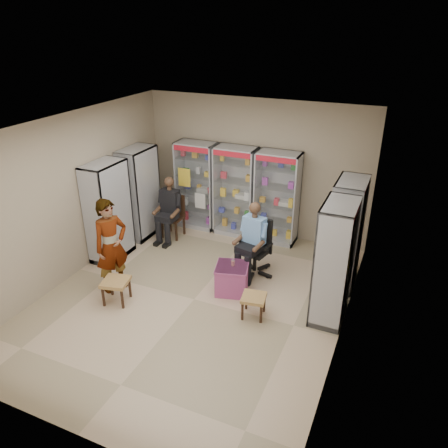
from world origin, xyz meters
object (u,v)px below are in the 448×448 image
at_px(cabinet_right_far, 346,234).
at_px(pink_trunk, 232,279).
at_px(standing_man, 111,246).
at_px(seated_shopkeeper, 254,242).
at_px(office_chair, 255,248).
at_px(cabinet_back_left, 197,186).
at_px(cabinet_back_right, 277,198).
at_px(cabinet_left_far, 140,193).
at_px(woven_stool_a, 253,306).
at_px(woven_stool_b, 117,291).
at_px(cabinet_back_mid, 235,192).
at_px(cabinet_right_near, 334,263).
at_px(wooden_chair, 173,217).
at_px(cabinet_left_near, 108,212).

height_order(cabinet_right_far, pink_trunk, cabinet_right_far).
bearing_deg(standing_man, seated_shopkeeper, -33.07).
distance_m(office_chair, standing_man, 2.62).
relative_size(cabinet_back_left, cabinet_back_right, 1.00).
relative_size(cabinet_right_far, cabinet_left_far, 1.00).
height_order(woven_stool_a, woven_stool_b, woven_stool_b).
bearing_deg(pink_trunk, cabinet_back_mid, 110.98).
height_order(cabinet_right_near, wooden_chair, cabinet_right_near).
relative_size(cabinet_left_far, seated_shopkeeper, 1.43).
relative_size(cabinet_back_left, seated_shopkeeper, 1.43).
relative_size(cabinet_back_right, standing_man, 1.16).
xyz_separation_m(cabinet_back_left, cabinet_back_mid, (0.95, 0.00, 0.00)).
bearing_deg(cabinet_right_near, cabinet_left_far, 73.75).
height_order(cabinet_right_far, standing_man, cabinet_right_far).
bearing_deg(seated_shopkeeper, cabinet_back_right, 104.94).
bearing_deg(cabinet_right_far, standing_man, 116.41).
bearing_deg(pink_trunk, woven_stool_b, -147.55).
relative_size(cabinet_back_right, woven_stool_a, 5.23).
xyz_separation_m(wooden_chair, woven_stool_b, (0.36, -2.58, -0.26)).
height_order(cabinet_right_near, office_chair, cabinet_right_near).
height_order(seated_shopkeeper, woven_stool_a, seated_shopkeeper).
relative_size(cabinet_right_near, pink_trunk, 3.68).
height_order(cabinet_back_mid, office_chair, cabinet_back_mid).
bearing_deg(cabinet_right_near, cabinet_back_mid, 49.16).
xyz_separation_m(cabinet_back_right, office_chair, (0.06, -1.48, -0.45)).
xyz_separation_m(cabinet_left_near, office_chair, (2.89, 0.55, -0.45)).
distance_m(cabinet_back_mid, seated_shopkeeper, 1.86).
distance_m(cabinet_back_left, office_chair, 2.50).
distance_m(cabinet_right_near, woven_stool_a, 1.48).
distance_m(cabinet_back_mid, woven_stool_b, 3.50).
xyz_separation_m(cabinet_left_far, woven_stool_b, (1.04, -2.38, -0.79)).
distance_m(cabinet_back_left, cabinet_right_near, 4.18).
height_order(wooden_chair, standing_man, standing_man).
bearing_deg(cabinet_back_mid, cabinet_back_right, 0.00).
bearing_deg(seated_shopkeeper, woven_stool_b, -123.60).
distance_m(cabinet_back_right, woven_stool_b, 3.85).
distance_m(cabinet_right_far, woven_stool_a, 2.13).
relative_size(cabinet_back_left, woven_stool_a, 5.23).
height_order(pink_trunk, woven_stool_a, pink_trunk).
height_order(cabinet_left_near, woven_stool_b, cabinet_left_near).
bearing_deg(cabinet_right_near, woven_stool_a, 114.47).
xyz_separation_m(cabinet_right_far, woven_stool_b, (-3.42, -2.18, -0.79)).
bearing_deg(cabinet_back_right, cabinet_left_far, -161.81).
bearing_deg(cabinet_left_near, cabinet_right_near, 87.43).
bearing_deg(cabinet_back_mid, wooden_chair, -148.69).
bearing_deg(woven_stool_a, cabinet_left_far, 151.49).
bearing_deg(cabinet_back_left, pink_trunk, -51.00).
bearing_deg(cabinet_left_near, wooden_chair, 152.39).
relative_size(cabinet_back_mid, cabinet_back_right, 1.00).
xyz_separation_m(cabinet_back_right, cabinet_left_far, (-2.83, -0.93, 0.00)).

